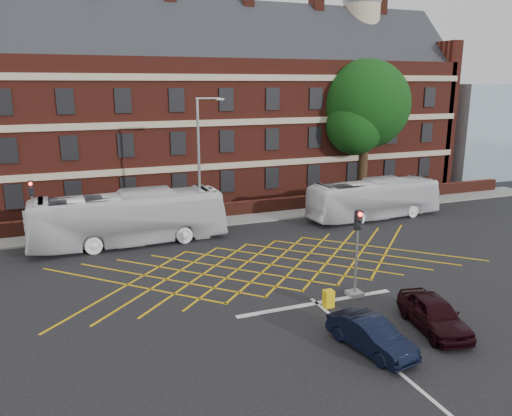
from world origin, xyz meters
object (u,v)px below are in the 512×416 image
object	(u,v)px
street_lamp	(201,191)
direction_signs	(33,221)
bus_left	(129,218)
utility_cabinet	(328,299)
deciduous_tree	(365,111)
bus_right	(374,199)
car_navy	(371,335)
car_maroon	(434,314)
traffic_light_near	(356,261)
traffic_light_far	(35,221)

from	to	relation	value
street_lamp	direction_signs	world-z (taller)	street_lamp
bus_left	street_lamp	xyz separation A→B (m)	(4.67, -0.24, 1.47)
utility_cabinet	bus_left	bearing A→B (deg)	119.20
deciduous_tree	utility_cabinet	bearing A→B (deg)	-126.29
bus_right	street_lamp	bearing A→B (deg)	87.00
car_navy	car_maroon	xyz separation A→B (m)	(3.41, 0.48, 0.08)
deciduous_tree	direction_signs	size ratio (longest dim) A/B	5.54
deciduous_tree	street_lamp	size ratio (longest dim) A/B	1.33
direction_signs	utility_cabinet	distance (m)	20.32
car_navy	traffic_light_near	distance (m)	5.25
car_maroon	traffic_light_near	size ratio (longest dim) A/B	0.97
bus_right	utility_cabinet	world-z (taller)	bus_right
bus_left	bus_right	bearing A→B (deg)	-92.11
bus_left	street_lamp	bearing A→B (deg)	-94.00
bus_right	traffic_light_near	bearing A→B (deg)	139.84
bus_left	direction_signs	bearing A→B (deg)	64.28
car_maroon	traffic_light_near	distance (m)	4.45
car_maroon	direction_signs	world-z (taller)	direction_signs
traffic_light_far	utility_cabinet	bearing A→B (deg)	-47.95
car_navy	direction_signs	distance (m)	23.29
bus_left	traffic_light_far	distance (m)	5.72
car_maroon	traffic_light_far	xyz separation A→B (m)	(-15.83, 17.69, 1.06)
bus_left	traffic_light_far	world-z (taller)	traffic_light_far
traffic_light_far	utility_cabinet	size ratio (longest dim) A/B	5.28
direction_signs	bus_right	bearing A→B (deg)	-7.11
bus_right	car_maroon	size ratio (longest dim) A/B	2.59
bus_right	direction_signs	size ratio (longest dim) A/B	4.89
car_navy	direction_signs	bearing A→B (deg)	111.68
bus_right	traffic_light_far	size ratio (longest dim) A/B	2.51
traffic_light_near	traffic_light_far	world-z (taller)	same
deciduous_tree	traffic_light_near	xyz separation A→B (m)	(-12.76, -19.21, -5.94)
bus_left	utility_cabinet	distance (m)	14.86
utility_cabinet	car_navy	bearing A→B (deg)	-95.60
car_navy	utility_cabinet	size ratio (longest dim) A/B	4.74
deciduous_tree	street_lamp	distance (m)	19.12
bus_left	direction_signs	size ratio (longest dim) A/B	5.58
bus_left	bus_right	size ratio (longest dim) A/B	1.14
bus_left	street_lamp	world-z (taller)	street_lamp
car_maroon	deciduous_tree	distance (m)	26.98
traffic_light_near	street_lamp	bearing A→B (deg)	109.96
bus_right	car_maroon	bearing A→B (deg)	151.03
bus_left	car_maroon	xyz separation A→B (m)	(10.25, -16.42, -1.00)
car_navy	direction_signs	world-z (taller)	direction_signs
bus_left	car_navy	size ratio (longest dim) A/B	3.20
deciduous_tree	direction_signs	distance (m)	28.63
car_navy	street_lamp	distance (m)	16.99
deciduous_tree	direction_signs	bearing A→B (deg)	-171.20
car_navy	street_lamp	xyz separation A→B (m)	(-2.16, 16.66, 2.54)
bus_left	traffic_light_far	xyz separation A→B (m)	(-5.58, 1.27, 0.06)
traffic_light_near	utility_cabinet	xyz separation A→B (m)	(-1.82, -0.65, -1.36)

